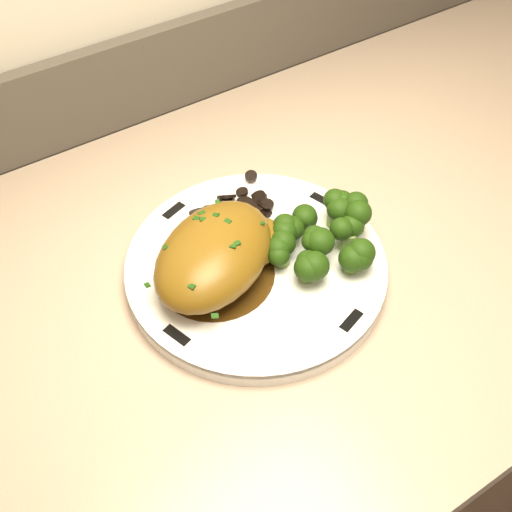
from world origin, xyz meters
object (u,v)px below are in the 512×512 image
broccoli_florets (322,234)px  chicken_breast (219,253)px  plate (256,268)px  counter (177,480)px

broccoli_florets → chicken_breast: bearing=163.8°
chicken_breast → broccoli_florets: bearing=-45.5°
plate → broccoli_florets: broccoli_florets is taller
broccoli_florets → counter: bearing=172.8°
plate → chicken_breast: (-0.04, 0.01, 0.04)m
counter → plate: size_ratio=6.61×
counter → broccoli_florets: 0.49m
plate → broccoli_florets: bearing=-17.8°
broccoli_florets → plate: bearing=162.2°
counter → plate: bearing=-1.7°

